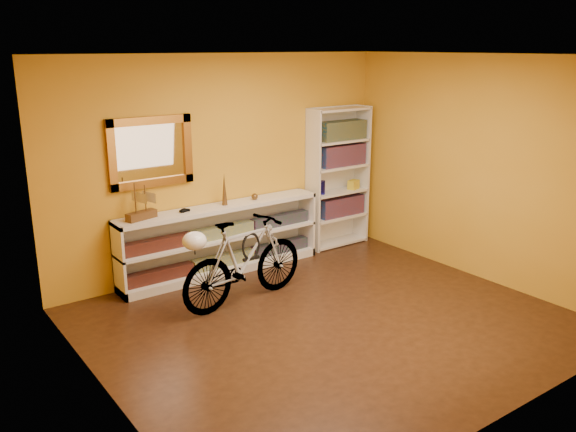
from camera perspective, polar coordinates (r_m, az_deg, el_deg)
floor at (r=6.15m, az=3.89°, el=-10.06°), size 4.50×4.00×0.01m
ceiling at (r=5.53m, az=4.41°, el=15.04°), size 4.50×4.00×0.01m
back_wall at (r=7.31m, az=-6.03°, el=4.92°), size 4.50×0.01×2.60m
left_wall at (r=4.64m, az=-17.79°, el=-2.25°), size 0.01×4.00×2.60m
right_wall at (r=7.33m, az=17.83°, el=4.26°), size 0.01×4.00×2.60m
gilt_mirror at (r=6.82m, az=-12.88°, el=5.94°), size 0.98×0.06×0.78m
wall_socket at (r=8.03m, az=-0.17°, el=-1.73°), size 0.09×0.02×0.09m
console_unit at (r=7.29m, az=-6.31°, el=-2.25°), size 2.60×0.35×0.85m
cd_row_lower at (r=7.35m, az=-6.17°, el=-4.18°), size 2.50×0.13×0.14m
cd_row_upper at (r=7.24m, az=-6.25°, el=-1.46°), size 2.50×0.13×0.14m
model_ship at (r=6.70m, az=-13.83°, el=1.41°), size 0.38×0.22×0.42m
toy_car at (r=6.96m, az=-9.77°, el=0.40°), size 0.00×0.01×0.00m
bronze_ornament at (r=7.15m, az=-6.06°, el=2.56°), size 0.07×0.07×0.39m
decorative_orb at (r=7.39m, az=-3.18°, el=1.85°), size 0.08×0.08×0.08m
bookcase at (r=8.20m, az=4.77°, el=3.65°), size 0.90×0.30×1.90m
book_row_a at (r=8.32m, az=4.97°, el=0.97°), size 0.70×0.22×0.26m
book_row_b at (r=8.17m, az=5.09°, el=5.78°), size 0.70×0.22×0.28m
book_row_c at (r=8.12m, az=5.15°, el=8.11°), size 0.70×0.22×0.25m
travel_mug at (r=8.02m, az=3.25°, el=2.72°), size 0.08×0.08×0.19m
red_tin at (r=7.99m, az=3.63°, el=7.75°), size 0.14×0.14×0.18m
yellow_bag at (r=8.36m, az=6.23°, el=2.99°), size 0.19×0.15×0.12m
bicycle at (r=6.43m, az=-4.18°, el=-4.25°), size 0.59×1.64×0.95m
helmet at (r=5.98m, az=-8.88°, el=-2.35°), size 0.24×0.23×0.18m
u_lock at (r=6.44m, az=-3.54°, el=-2.87°), size 0.22×0.02×0.22m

